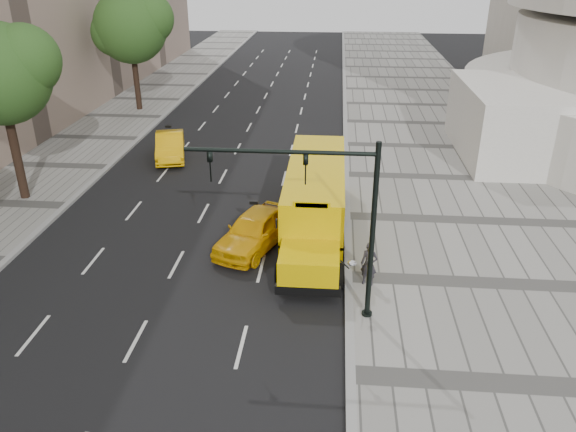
# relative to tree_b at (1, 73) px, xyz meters

# --- Properties ---
(ground) EXTENTS (140.00, 140.00, 0.00)m
(ground) POSITION_rel_tree_b_xyz_m (10.41, -0.85, -6.44)
(ground) COLOR black
(ground) RESTS_ON ground
(sidewalk_museum) EXTENTS (12.00, 140.00, 0.15)m
(sidewalk_museum) POSITION_rel_tree_b_xyz_m (22.41, -0.85, -6.37)
(sidewalk_museum) COLOR gray
(sidewalk_museum) RESTS_ON ground
(sidewalk_far) EXTENTS (6.00, 140.00, 0.15)m
(sidewalk_far) POSITION_rel_tree_b_xyz_m (-0.59, -0.85, -6.37)
(sidewalk_far) COLOR gray
(sidewalk_far) RESTS_ON ground
(curb_museum) EXTENTS (0.30, 140.00, 0.15)m
(curb_museum) POSITION_rel_tree_b_xyz_m (16.41, -0.85, -6.37)
(curb_museum) COLOR gray
(curb_museum) RESTS_ON ground
(curb_far) EXTENTS (0.30, 140.00, 0.15)m
(curb_far) POSITION_rel_tree_b_xyz_m (2.41, -0.85, -6.37)
(curb_far) COLOR gray
(curb_far) RESTS_ON ground
(tree_b) EXTENTS (5.40, 4.80, 8.81)m
(tree_b) POSITION_rel_tree_b_xyz_m (0.00, 0.00, 0.00)
(tree_b) COLOR black
(tree_b) RESTS_ON ground
(tree_c) EXTENTS (6.18, 5.50, 9.23)m
(tree_c) POSITION_rel_tree_b_xyz_m (0.01, 18.11, 0.08)
(tree_c) COLOR black
(tree_c) RESTS_ON ground
(school_bus) EXTENTS (2.96, 11.56, 3.19)m
(school_bus) POSITION_rel_tree_b_xyz_m (14.91, -2.11, -4.68)
(school_bus) COLOR #E3B800
(school_bus) RESTS_ON ground
(taxi_near) EXTENTS (3.49, 5.15, 1.63)m
(taxi_near) POSITION_rel_tree_b_xyz_m (12.41, -4.07, -5.63)
(taxi_near) COLOR #EAA907
(taxi_near) RESTS_ON ground
(taxi_far) EXTENTS (2.80, 5.00, 1.56)m
(taxi_far) POSITION_rel_tree_b_xyz_m (5.61, 6.99, -5.66)
(taxi_far) COLOR #EAA907
(taxi_far) RESTS_ON ground
(pedestrian) EXTENTS (0.73, 0.58, 1.73)m
(pedestrian) POSITION_rel_tree_b_xyz_m (17.13, -6.92, -5.43)
(pedestrian) COLOR #28262C
(pedestrian) RESTS_ON sidewalk_museum
(traffic_signal) EXTENTS (6.18, 0.36, 6.40)m
(traffic_signal) POSITION_rel_tree_b_xyz_m (15.60, -8.93, -2.35)
(traffic_signal) COLOR black
(traffic_signal) RESTS_ON ground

